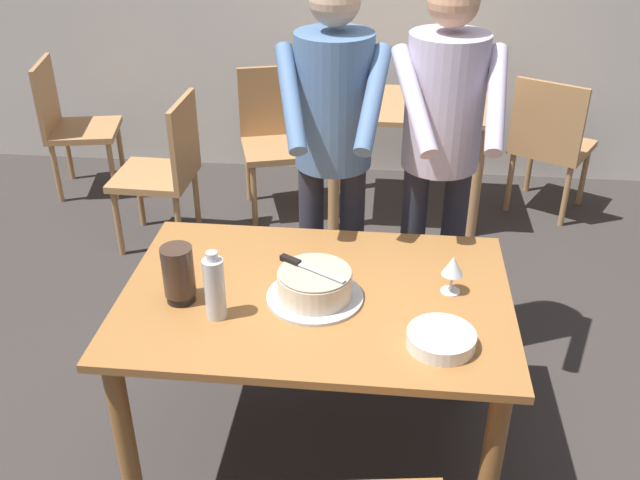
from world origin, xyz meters
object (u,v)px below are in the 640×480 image
plate_stack (441,339)px  hurricane_lamp (179,274)px  person_cutting_cake (332,136)px  background_chair_0 (276,135)px  background_table (406,128)px  background_chair_1 (550,141)px  background_chair_3 (71,122)px  water_bottle (215,287)px  person_standing_beside (442,138)px  cake_knife (299,264)px  cake_on_platter (316,286)px  wine_glass_near (453,267)px  main_dining_table (316,320)px  background_chair_2 (166,167)px

plate_stack → hurricane_lamp: bearing=169.5°
plate_stack → person_cutting_cake: 1.07m
person_cutting_cake → background_chair_0: (-0.48, 1.46, -0.58)m
background_table → background_chair_1: bearing=5.4°
person_cutting_cake → background_chair_3: bearing=140.5°
plate_stack → hurricane_lamp: size_ratio=1.05×
water_bottle → person_standing_beside: (0.76, 0.88, 0.21)m
background_chair_1 → background_chair_3: same height
background_chair_1 → cake_knife: bearing=-120.4°
cake_on_platter → background_chair_1: background_chair_1 is taller
wine_glass_near → background_chair_3: 3.23m
person_cutting_cake → person_standing_beside: size_ratio=1.00×
person_cutting_cake → background_table: (0.34, 1.45, -0.50)m
cake_knife → background_chair_3: bearing=129.4°
background_chair_0 → person_cutting_cake: bearing=-71.7°
cake_on_platter → hurricane_lamp: bearing=-172.8°
main_dining_table → hurricane_lamp: hurricane_lamp is taller
main_dining_table → hurricane_lamp: 0.52m
cake_knife → person_standing_beside: 0.89m
person_cutting_cake → background_chair_1: person_cutting_cake is taller
water_bottle → background_chair_3: water_bottle is taller
background_chair_0 → wine_glass_near: bearing=-65.2°
main_dining_table → person_standing_beside: 0.95m
cake_on_platter → plate_stack: 0.48m
wine_glass_near → hurricane_lamp: 0.95m
background_chair_0 → hurricane_lamp: bearing=-89.4°
background_chair_2 → hurricane_lamp: bearing=-70.8°
person_cutting_cake → person_standing_beside: 0.45m
hurricane_lamp → background_chair_1: 2.88m
plate_stack → hurricane_lamp: (-0.89, 0.16, 0.08)m
main_dining_table → hurricane_lamp: bearing=-169.1°
water_bottle → background_chair_0: size_ratio=0.28×
background_chair_1 → plate_stack: bearing=-108.1°
cake_knife → background_chair_0: background_chair_0 is taller
cake_knife → water_bottle: water_bottle is taller
cake_knife → background_chair_0: 2.20m
hurricane_lamp → background_chair_2: (-0.58, 1.66, -0.37)m
background_table → person_cutting_cake: bearing=-103.1°
water_bottle → person_cutting_cake: person_cutting_cake is taller
main_dining_table → wine_glass_near: size_ratio=9.56×
background_table → background_chair_0: background_chair_0 is taller
person_standing_beside → background_chair_1: person_standing_beside is taller
hurricane_lamp → background_chair_0: hurricane_lamp is taller
main_dining_table → person_cutting_cake: 0.81m
main_dining_table → wine_glass_near: (0.47, 0.06, 0.22)m
cake_knife → background_table: bearing=79.5°
cake_knife → person_standing_beside: (0.51, 0.70, 0.21)m
cake_on_platter → cake_knife: size_ratio=1.40×
water_bottle → background_chair_2: water_bottle is taller
water_bottle → background_table: 2.40m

